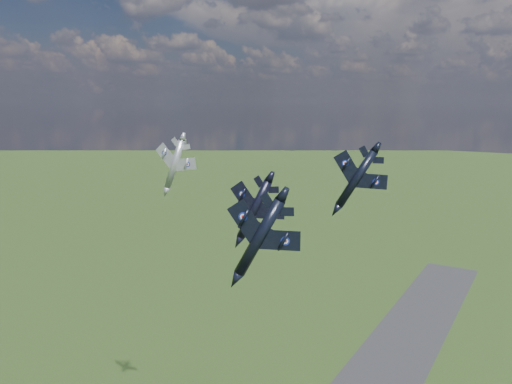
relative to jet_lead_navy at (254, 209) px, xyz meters
The scene contains 4 objects.
jet_lead_navy is the anchor object (origin of this frame).
jet_right_navy 26.64m from the jet_lead_navy, 57.60° to the right, with size 9.59×13.37×2.77m, color black, non-canonical shape.
jet_high_navy 17.53m from the jet_lead_navy, 35.10° to the left, with size 10.46×14.58×3.02m, color black, non-canonical shape.
jet_left_silver 27.11m from the jet_lead_navy, 158.83° to the left, with size 10.30×14.36×2.97m, color #A0A2AB, non-canonical shape.
Camera 1 is at (45.59, -52.75, 96.79)m, focal length 35.00 mm.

